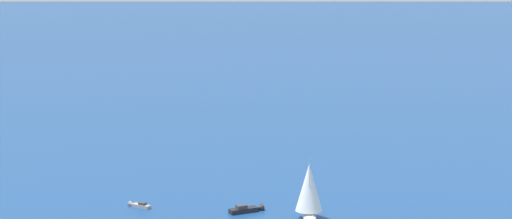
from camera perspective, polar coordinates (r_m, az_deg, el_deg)
The scene contains 3 objects.
motorboat_far_stbd at distance 176.31m, azimuth -0.53°, elevation -6.54°, with size 5.87×6.86×2.10m.
sailboat_offshore at distance 170.96m, azimuth 3.49°, elevation -5.31°, with size 7.24×9.73×12.37m.
motorboat_ahead at distance 181.24m, azimuth -7.69°, elevation -6.22°, with size 5.17×1.75×1.47m.
Camera 1 is at (54.95, -112.89, 50.61)m, focal length 61.17 mm.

